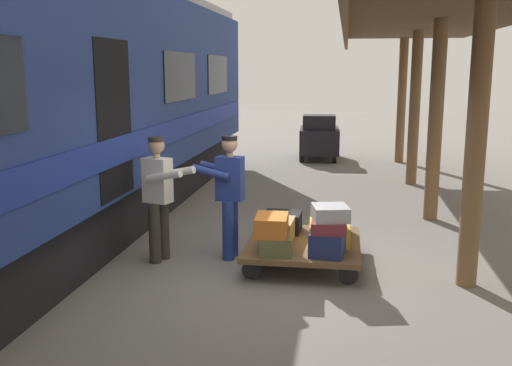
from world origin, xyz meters
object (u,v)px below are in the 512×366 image
Objects in this scene: suitcase_yellow_case at (329,233)px; porter_by_door at (159,195)px; suitcase_navy_fabric at (328,242)px; porter_in_overalls at (229,192)px; suitcase_slate_roller at (330,223)px; baggage_tug at (319,138)px; suitcase_tan_vintage at (279,230)px; suitcase_gray_aluminum at (330,213)px; suitcase_black_hardshell at (283,222)px; train_car at (5,110)px; suitcase_orange_carryall at (272,225)px; luggage_cart at (304,245)px; suitcase_burgundy_valise at (329,226)px; suitcase_olive_duffel at (274,242)px.

porter_by_door is (2.27, 0.17, 0.48)m from suitcase_yellow_case.
porter_in_overalls is (1.38, -0.59, 0.47)m from suitcase_navy_fabric.
suitcase_slate_roller is at bearing -165.69° from porter_in_overalls.
baggage_tug is (0.57, -9.72, 0.17)m from suitcase_navy_fabric.
suitcase_gray_aluminum is at bearing 145.27° from suitcase_tan_vintage.
suitcase_black_hardshell is 1.06× the size of suitcase_slate_roller.
train_car is 4.41m from suitcase_gray_aluminum.
suitcase_gray_aluminum is at bearing -177.76° from suitcase_orange_carryall.
porter_in_overalls is at bearing 26.48° from suitcase_black_hardshell.
suitcase_slate_roller reaches higher than suitcase_black_hardshell.
porter_in_overalls is (0.67, -0.63, 0.27)m from suitcase_orange_carryall.
train_car is at bearing 0.03° from suitcase_gray_aluminum.
luggage_cart is 2.05m from porter_by_door.
suitcase_orange_carryall is at bearing 35.75° from suitcase_yellow_case.
suitcase_navy_fabric is at bearing -179.85° from train_car.
suitcase_slate_roller is 1.02m from suitcase_gray_aluminum.
suitcase_burgundy_valise reaches higher than suitcase_black_hardshell.
porter_by_door is (-1.95, -0.31, -1.14)m from train_car.
train_car reaches higher than suitcase_tan_vintage.
suitcase_black_hardshell is 0.82m from suitcase_yellow_case.
luggage_cart is 3.01× the size of suitcase_tan_vintage.
suitcase_olive_duffel is 0.24m from suitcase_orange_carryall.
suitcase_olive_duffel reaches higher than luggage_cart.
porter_by_door is at bearing -7.61° from suitcase_navy_fabric.
suitcase_burgundy_valise is 0.71m from suitcase_orange_carryall.
suitcase_olive_duffel is at bearing 169.26° from porter_by_door.
suitcase_yellow_case is at bearing -145.04° from suitcase_olive_duffel.
suitcase_tan_vintage is 9.25m from baggage_tug.
suitcase_yellow_case is at bearing 145.04° from suitcase_black_hardshell.
suitcase_orange_carryall is at bearing 89.18° from baggage_tug.
suitcase_yellow_case is 2.33m from porter_by_door.
porter_by_door is at bearing 5.96° from suitcase_tan_vintage.
suitcase_burgundy_valise is (-0.01, 0.04, 0.22)m from suitcase_navy_fabric.
luggage_cart is at bearing 0.00° from suitcase_yellow_case.
suitcase_burgundy_valise is 9.78m from baggage_tug.
luggage_cart is 0.61m from suitcase_slate_roller.
suitcase_olive_duffel is 9.73m from baggage_tug.
suitcase_gray_aluminum is 0.26× the size of porter_by_door.
baggage_tug is (-0.81, -9.13, -0.30)m from porter_in_overalls.
suitcase_navy_fabric is 0.22m from suitcase_burgundy_valise.
suitcase_slate_roller is 1.50m from porter_in_overalls.
train_car is 39.24× the size of suitcase_gray_aluminum.
baggage_tug is (0.57, -9.25, 0.18)m from suitcase_yellow_case.
train_car reaches higher than porter_in_overalls.
suitcase_navy_fabric is 0.34× the size of porter_by_door.
luggage_cart is 2.75× the size of suitcase_yellow_case.
suitcase_orange_carryall is at bearing 179.57° from train_car.
porter_in_overalls is 9.17m from baggage_tug.
baggage_tug is at bearing -110.57° from train_car.
train_car reaches higher than suitcase_olive_duffel.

